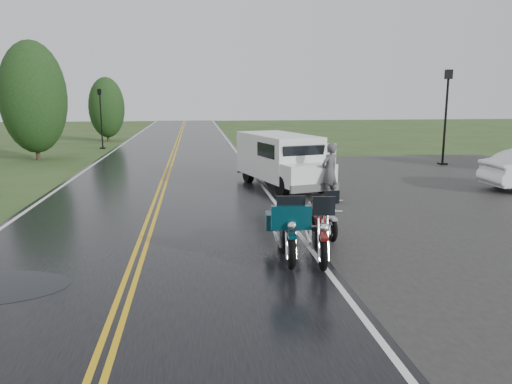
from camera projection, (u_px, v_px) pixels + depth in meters
ground at (138, 258)px, 10.73m from camera, size 120.00×120.00×0.00m
road at (165, 180)px, 20.47m from camera, size 8.00×100.00×0.04m
parking_pad at (485, 198)px, 16.92m from camera, size 14.00×24.00×0.03m
motorcycle_red at (324, 238)px, 9.66m from camera, size 1.23×2.54×1.44m
motorcycle_teal at (291, 236)px, 9.75m from camera, size 1.09×2.54×1.46m
motorcycle_silver at (332, 220)px, 11.61m from camera, size 0.83×2.05×1.19m
van_white at (283, 168)px, 16.94m from camera, size 3.28×5.53×2.04m
person_at_van at (330, 172)px, 16.59m from camera, size 0.82×0.75×1.87m
lamp_post_far_left at (101, 119)px, 32.44m from camera, size 0.34×0.34×3.91m
lamp_post_far_right at (446, 117)px, 24.72m from camera, size 0.41×0.41×4.74m
tree_left_mid at (34, 110)px, 26.70m from camera, size 3.46×3.46×5.41m
tree_left_far at (107, 114)px, 37.89m from camera, size 2.68×2.68×4.13m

